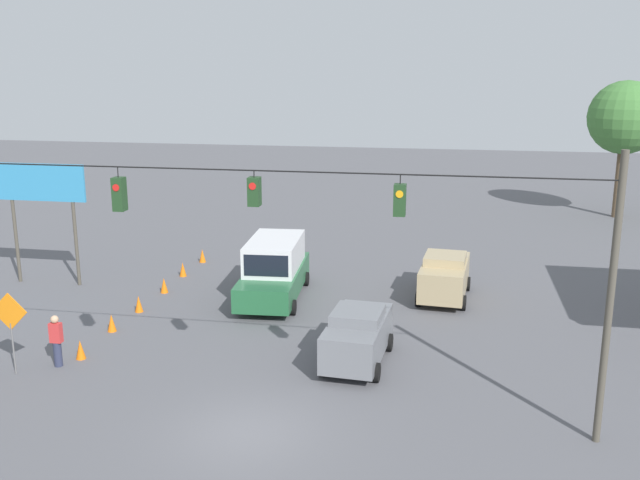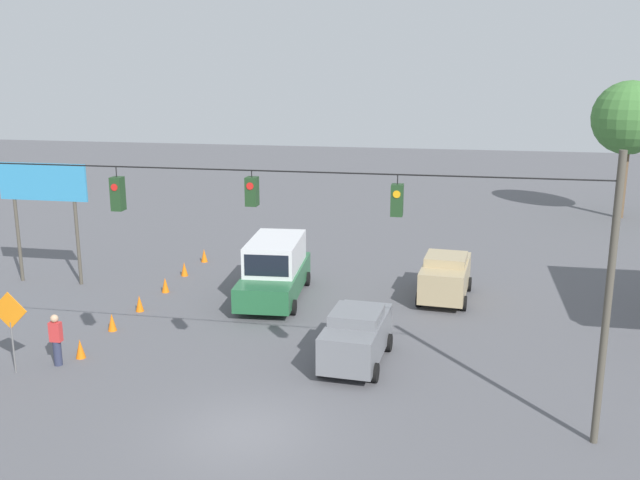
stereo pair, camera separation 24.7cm
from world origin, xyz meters
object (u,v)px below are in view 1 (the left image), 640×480
object	(u,v)px
box_truck_green_withflow_mid	(274,269)
traffic_cone_nearest	(80,350)
traffic_cone_fifth	(183,269)
work_zone_sign	(10,318)
overhead_signal_span	(254,253)
traffic_cone_fourth	(164,285)
pedestrian	(57,340)
sedan_tan_oncoming_far	(444,276)
tree_horizon_left	(625,118)
roadside_billboard	(41,194)
traffic_cone_third	(139,304)
sedan_grey_crossing_near	(357,336)
traffic_cone_farthest	(202,256)
traffic_cone_second	(112,323)

from	to	relation	value
box_truck_green_withflow_mid	traffic_cone_nearest	world-z (taller)	box_truck_green_withflow_mid
traffic_cone_fifth	work_zone_sign	distance (m)	11.88
overhead_signal_span	traffic_cone_fourth	distance (m)	13.23
overhead_signal_span	pedestrian	size ratio (longest dim) A/B	10.56
box_truck_green_withflow_mid	sedan_tan_oncoming_far	xyz separation A→B (m)	(-7.38, -1.23, -0.27)
box_truck_green_withflow_mid	work_zone_sign	size ratio (longest dim) A/B	2.23
tree_horizon_left	roadside_billboard	bearing A→B (deg)	34.83
sedan_tan_oncoming_far	traffic_cone_third	world-z (taller)	sedan_tan_oncoming_far
roadside_billboard	tree_horizon_left	distance (m)	36.01
traffic_cone_fifth	sedan_grey_crossing_near	bearing A→B (deg)	137.99
sedan_grey_crossing_near	work_zone_sign	bearing A→B (deg)	14.96
traffic_cone_nearest	traffic_cone_third	xyz separation A→B (m)	(0.05, -4.94, 0.00)
work_zone_sign	box_truck_green_withflow_mid	bearing A→B (deg)	-125.03
overhead_signal_span	work_zone_sign	size ratio (longest dim) A/B	6.79
traffic_cone_nearest	roadside_billboard	world-z (taller)	roadside_billboard
traffic_cone_third	overhead_signal_span	bearing A→B (deg)	133.39
tree_horizon_left	traffic_cone_farthest	bearing A→B (deg)	33.71
sedan_grey_crossing_near	sedan_tan_oncoming_far	size ratio (longest dim) A/B	0.96
sedan_tan_oncoming_far	tree_horizon_left	xyz separation A→B (m)	(-11.17, -19.44, 5.56)
sedan_grey_crossing_near	traffic_cone_fourth	size ratio (longest dim) A/B	6.12
roadside_billboard	work_zone_sign	bearing A→B (deg)	114.76
overhead_signal_span	traffic_cone_farthest	size ratio (longest dim) A/B	28.02
box_truck_green_withflow_mid	traffic_cone_farthest	distance (m)	7.13
overhead_signal_span	box_truck_green_withflow_mid	world-z (taller)	overhead_signal_span
overhead_signal_span	tree_horizon_left	bearing A→B (deg)	-117.93
traffic_cone_nearest	pedestrian	xyz separation A→B (m)	(0.44, 0.70, 0.59)
sedan_grey_crossing_near	traffic_cone_fifth	world-z (taller)	sedan_grey_crossing_near
sedan_tan_oncoming_far	traffic_cone_second	xyz separation A→B (m)	(12.57, 6.38, -0.69)
traffic_cone_second	work_zone_sign	distance (m)	4.73
traffic_cone_fourth	sedan_grey_crossing_near	bearing A→B (deg)	147.36
traffic_cone_third	traffic_cone_fifth	world-z (taller)	same
sedan_tan_oncoming_far	traffic_cone_nearest	xyz separation A→B (m)	(12.44, 9.03, -0.69)
traffic_cone_fourth	roadside_billboard	size ratio (longest dim) A/B	0.12
box_truck_green_withflow_mid	traffic_cone_fifth	size ratio (longest dim) A/B	9.20
box_truck_green_withflow_mid	traffic_cone_fourth	distance (m)	5.16
sedan_grey_crossing_near	roadside_billboard	bearing A→B (deg)	-22.93
overhead_signal_span	tree_horizon_left	world-z (taller)	tree_horizon_left
traffic_cone_farthest	roadside_billboard	bearing A→B (deg)	39.05
overhead_signal_span	roadside_billboard	bearing A→B (deg)	-39.16
traffic_cone_fourth	tree_horizon_left	world-z (taller)	tree_horizon_left
traffic_cone_second	roadside_billboard	distance (m)	8.75
traffic_cone_fourth	work_zone_sign	size ratio (longest dim) A/B	0.24
box_truck_green_withflow_mid	roadside_billboard	size ratio (longest dim) A/B	1.12
traffic_cone_second	pedestrian	size ratio (longest dim) A/B	0.38
traffic_cone_fifth	work_zone_sign	xyz separation A→B (m)	(1.40, 11.69, 1.64)
overhead_signal_span	sedan_tan_oncoming_far	world-z (taller)	overhead_signal_span
traffic_cone_third	pedestrian	distance (m)	5.69
traffic_cone_fifth	tree_horizon_left	distance (m)	30.62
sedan_tan_oncoming_far	pedestrian	xyz separation A→B (m)	(12.88, 9.74, -0.10)
sedan_grey_crossing_near	traffic_cone_fifth	xyz separation A→B (m)	(9.68, -8.72, -0.66)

